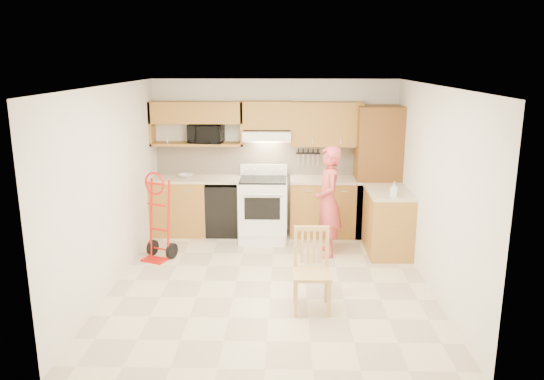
{
  "coord_description": "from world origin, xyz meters",
  "views": [
    {
      "loc": [
        0.18,
        -6.35,
        2.8
      ],
      "look_at": [
        0.0,
        0.5,
        1.1
      ],
      "focal_mm": 34.79,
      "sensor_mm": 36.0,
      "label": 1
    }
  ],
  "objects_px": {
    "microwave": "(206,133)",
    "dining_chair": "(312,271)",
    "hand_truck": "(157,220)",
    "person": "(328,202)",
    "range": "(263,203)"
  },
  "relations": [
    {
      "from": "microwave",
      "to": "person",
      "type": "relative_size",
      "value": 0.34
    },
    {
      "from": "range",
      "to": "dining_chair",
      "type": "distance_m",
      "value": 2.62
    },
    {
      "from": "microwave",
      "to": "person",
      "type": "height_order",
      "value": "microwave"
    },
    {
      "from": "microwave",
      "to": "range",
      "type": "xyz_separation_m",
      "value": [
        0.93,
        -0.33,
        -1.08
      ]
    },
    {
      "from": "microwave",
      "to": "dining_chair",
      "type": "bearing_deg",
      "value": -56.26
    },
    {
      "from": "person",
      "to": "microwave",
      "type": "bearing_deg",
      "value": -125.56
    },
    {
      "from": "range",
      "to": "person",
      "type": "bearing_deg",
      "value": -37.51
    },
    {
      "from": "person",
      "to": "hand_truck",
      "type": "bearing_deg",
      "value": -90.3
    },
    {
      "from": "range",
      "to": "dining_chair",
      "type": "relative_size",
      "value": 1.2
    },
    {
      "from": "range",
      "to": "microwave",
      "type": "bearing_deg",
      "value": 160.48
    },
    {
      "from": "range",
      "to": "hand_truck",
      "type": "bearing_deg",
      "value": -145.92
    },
    {
      "from": "dining_chair",
      "to": "hand_truck",
      "type": "bearing_deg",
      "value": 143.65
    },
    {
      "from": "person",
      "to": "range",
      "type": "bearing_deg",
      "value": -133.55
    },
    {
      "from": "microwave",
      "to": "hand_truck",
      "type": "xyz_separation_m",
      "value": [
        -0.54,
        -1.33,
        -1.06
      ]
    },
    {
      "from": "hand_truck",
      "to": "dining_chair",
      "type": "relative_size",
      "value": 1.22
    }
  ]
}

